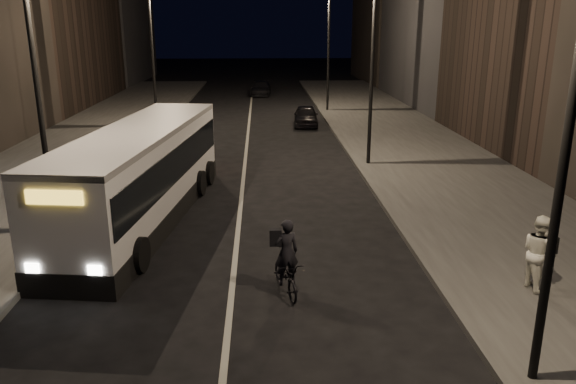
{
  "coord_description": "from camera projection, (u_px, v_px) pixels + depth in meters",
  "views": [
    {
      "loc": [
        0.77,
        -12.49,
        6.31
      ],
      "look_at": [
        1.54,
        3.27,
        1.5
      ],
      "focal_mm": 35.0,
      "sensor_mm": 36.0,
      "label": 1
    }
  ],
  "objects": [
    {
      "name": "pedestrian_woman",
      "position": [
        539.0,
        252.0,
        13.27
      ],
      "size": [
        0.81,
        0.98,
        1.83
      ],
      "primitive_type": "imported",
      "rotation": [
        0.0,
        0.0,
        1.71
      ],
      "color": "white",
      "rests_on": "sidewalk_right"
    },
    {
      "name": "car_mid",
      "position": [
        191.0,
        116.0,
        35.06
      ],
      "size": [
        1.45,
        4.05,
        1.33
      ],
      "primitive_type": "imported",
      "rotation": [
        0.0,
        0.0,
        3.15
      ],
      "color": "#37373A",
      "rests_on": "ground"
    },
    {
      "name": "sidewalk_right",
      "position": [
        419.0,
        154.0,
        27.48
      ],
      "size": [
        7.0,
        70.0,
        0.16
      ],
      "primitive_type": "cube",
      "color": "#3A3937",
      "rests_on": "ground"
    },
    {
      "name": "sidewalk_left",
      "position": [
        67.0,
        158.0,
        26.69
      ],
      "size": [
        7.0,
        70.0,
        0.16
      ],
      "primitive_type": "cube",
      "color": "#3A3937",
      "rests_on": "ground"
    },
    {
      "name": "streetlight_left_far",
      "position": [
        156.0,
        38.0,
        32.94
      ],
      "size": [
        1.2,
        0.44,
        8.12
      ],
      "color": "black",
      "rests_on": "sidewalk_left"
    },
    {
      "name": "streetlight_right_mid",
      "position": [
        367.0,
        45.0,
        23.88
      ],
      "size": [
        1.2,
        0.44,
        8.12
      ],
      "color": "black",
      "rests_on": "sidewalk_right"
    },
    {
      "name": "streetlight_right_far",
      "position": [
        325.0,
        35.0,
        39.17
      ],
      "size": [
        1.2,
        0.44,
        8.12
      ],
      "color": "black",
      "rests_on": "sidewalk_right"
    },
    {
      "name": "streetlight_right_near",
      "position": [
        558.0,
        86.0,
        8.6
      ],
      "size": [
        1.2,
        0.44,
        8.12
      ],
      "color": "black",
      "rests_on": "sidewalk_right"
    },
    {
      "name": "city_bus",
      "position": [
        142.0,
        171.0,
        18.17
      ],
      "size": [
        3.84,
        11.54,
        3.06
      ],
      "rotation": [
        0.0,
        0.0,
        -0.13
      ],
      "color": "white",
      "rests_on": "ground"
    },
    {
      "name": "car_near",
      "position": [
        306.0,
        116.0,
        35.24
      ],
      "size": [
        1.68,
        3.73,
        1.24
      ],
      "primitive_type": "imported",
      "rotation": [
        0.0,
        0.0,
        -0.06
      ],
      "color": "black",
      "rests_on": "ground"
    },
    {
      "name": "car_far",
      "position": [
        261.0,
        88.0,
        49.77
      ],
      "size": [
        1.98,
        4.27,
        1.21
      ],
      "primitive_type": "imported",
      "rotation": [
        0.0,
        0.0,
        -0.07
      ],
      "color": "black",
      "rests_on": "ground"
    },
    {
      "name": "streetlight_left_near",
      "position": [
        43.0,
        57.0,
        15.74
      ],
      "size": [
        1.2,
        0.44,
        8.12
      ],
      "color": "black",
      "rests_on": "sidewalk_left"
    },
    {
      "name": "ground",
      "position": [
        232.0,
        290.0,
        13.73
      ],
      "size": [
        180.0,
        180.0,
        0.0
      ],
      "primitive_type": "plane",
      "color": "black",
      "rests_on": "ground"
    },
    {
      "name": "cyclist_on_bicycle",
      "position": [
        286.0,
        269.0,
        13.37
      ],
      "size": [
        1.0,
        1.79,
        1.95
      ],
      "rotation": [
        0.0,
        0.0,
        0.25
      ],
      "color": "black",
      "rests_on": "ground"
    }
  ]
}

